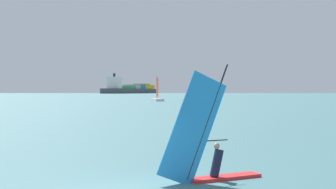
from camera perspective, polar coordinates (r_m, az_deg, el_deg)
name	(u,v)px	position (r m, az deg, el deg)	size (l,w,h in m)	color
windsurfer	(209,152)	(14.95, 5.62, -7.78)	(3.58, 2.57, 4.29)	red
cargo_ship	(132,89)	(784.96, -4.87, 0.73)	(66.52, 193.12, 34.62)	#3F444C
distant_headland	(248,87)	(1561.18, 10.82, 0.95)	(1245.74, 402.80, 37.70)	#4C564C
small_sailboat	(157,99)	(139.15, -1.55, -0.63)	(6.27, 9.58, 8.89)	white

